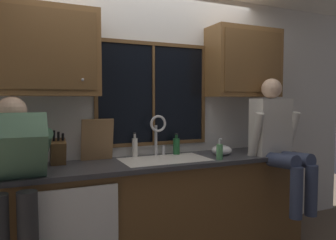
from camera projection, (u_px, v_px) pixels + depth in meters
back_wall at (144, 119)px, 3.24m from camera, size 5.39×0.12×2.55m
window_glass at (153, 94)px, 3.19m from camera, size 1.10×0.02×0.95m
window_frame_top at (153, 44)px, 3.15m from camera, size 1.17×0.02×0.04m
window_frame_bottom at (154, 143)px, 3.21m from camera, size 1.17×0.02×0.04m
window_frame_left at (96, 94)px, 2.95m from camera, size 0.04×0.02×0.95m
window_frame_right at (203, 94)px, 3.41m from camera, size 0.03×0.02×0.95m
window_mullion_center at (154, 94)px, 3.18m from camera, size 0.02×0.02×0.95m
lower_cabinet_run at (157, 211)px, 2.97m from camera, size 2.99×0.58×0.88m
countertop at (158, 162)px, 2.92m from camera, size 3.05×0.62×0.04m
dishwasher_front at (78, 237)px, 2.37m from camera, size 0.60×0.02×0.74m
upper_cabinet_left at (49, 52)px, 2.62m from camera, size 0.79×0.36×0.72m
upper_cabinet_right at (244, 63)px, 3.42m from camera, size 0.79×0.36×0.72m
sink at (165, 170)px, 2.97m from camera, size 0.80×0.46×0.21m
faucet at (158, 130)px, 3.11m from camera, size 0.18×0.09×0.40m
person_standing at (13, 178)px, 2.19m from camera, size 0.53×0.71×1.50m
person_sitting_on_counter at (278, 137)px, 3.15m from camera, size 0.54×0.60×1.26m
knife_block at (58, 152)px, 2.70m from camera, size 0.12×0.18×0.32m
cutting_board at (97, 140)px, 2.91m from camera, size 0.29×0.10×0.38m
mixing_bowl at (222, 150)px, 3.20m from camera, size 0.20×0.20×0.10m
soap_dispenser at (220, 151)px, 2.95m from camera, size 0.06×0.07×0.20m
bottle_green_glass at (176, 146)px, 3.23m from camera, size 0.07×0.07×0.21m
bottle_tall_clear at (135, 147)px, 3.07m from camera, size 0.05×0.05×0.24m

